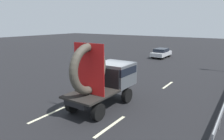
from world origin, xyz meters
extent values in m
plane|color=black|center=(0.00, 0.00, 0.00)|extent=(120.00, 120.00, 0.00)
cylinder|color=black|center=(-0.48, 0.38, 0.43)|extent=(0.28, 0.87, 0.87)
cylinder|color=black|center=(1.22, 0.38, 0.43)|extent=(0.28, 0.87, 0.87)
cylinder|color=black|center=(-0.48, -2.43, 0.43)|extent=(0.28, 0.87, 0.87)
cylinder|color=black|center=(1.22, -2.43, 0.43)|extent=(0.28, 0.87, 0.87)
cube|color=black|center=(0.37, -0.96, 0.86)|extent=(1.30, 4.55, 0.25)
cube|color=#4C5156|center=(0.37, 0.38, 1.66)|extent=(2.00, 1.87, 1.35)
cube|color=black|center=(0.37, 0.33, 1.96)|extent=(2.02, 1.78, 0.44)
cube|color=black|center=(0.37, -1.89, 1.04)|extent=(2.00, 2.68, 0.10)
cube|color=black|center=(0.37, -0.60, 1.64)|extent=(1.80, 0.08, 1.10)
torus|color=#474238|center=(0.37, -2.04, 2.40)|extent=(0.42, 2.62, 2.62)
cube|color=red|center=(0.37, -2.04, 2.40)|extent=(1.90, 0.03, 2.62)
cylinder|color=black|center=(-3.75, 18.35, 0.29)|extent=(0.20, 0.59, 0.59)
cylinder|color=black|center=(-2.32, 18.35, 0.29)|extent=(0.20, 0.59, 0.59)
cylinder|color=black|center=(-3.75, 15.88, 0.29)|extent=(0.20, 0.59, 0.59)
cylinder|color=black|center=(-2.32, 15.88, 0.29)|extent=(0.20, 0.59, 0.59)
cube|color=silver|center=(-3.04, 17.11, 0.55)|extent=(1.65, 3.86, 0.51)
cube|color=black|center=(-3.04, 17.02, 1.03)|extent=(1.49, 2.16, 0.46)
cylinder|color=slate|center=(6.26, -0.09, 0.28)|extent=(0.10, 0.10, 0.55)
cube|color=beige|center=(-1.34, -3.42, 0.00)|extent=(0.16, 2.40, 0.01)
cube|color=beige|center=(-1.34, 4.82, 0.00)|extent=(0.16, 2.70, 0.01)
cube|color=beige|center=(2.07, -2.61, 0.00)|extent=(0.16, 2.44, 0.01)
cube|color=beige|center=(2.07, 5.19, 0.00)|extent=(0.16, 2.07, 0.01)
camera|label=1|loc=(7.02, -9.83, 4.69)|focal=33.19mm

